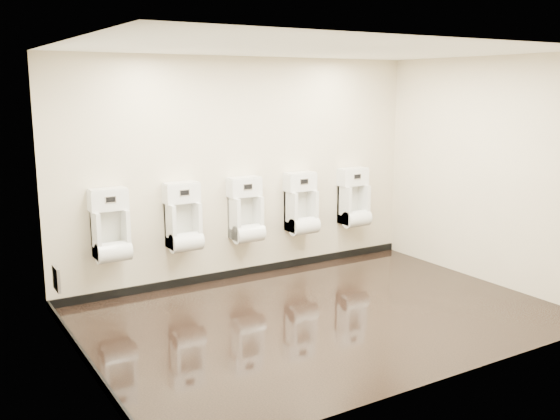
# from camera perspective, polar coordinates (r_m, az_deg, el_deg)

# --- Properties ---
(ground) EXTENTS (5.00, 3.50, 0.00)m
(ground) POSITION_cam_1_polar(r_m,az_deg,el_deg) (6.84, 3.84, -9.63)
(ground) COLOR black
(ground) RESTS_ON ground
(ceiling) EXTENTS (5.00, 3.50, 0.00)m
(ceiling) POSITION_cam_1_polar(r_m,az_deg,el_deg) (6.40, 4.18, 14.48)
(ceiling) COLOR white
(back_wall) EXTENTS (5.00, 0.02, 2.80)m
(back_wall) POSITION_cam_1_polar(r_m,az_deg,el_deg) (7.96, -3.28, 3.75)
(back_wall) COLOR beige
(back_wall) RESTS_ON ground
(front_wall) EXTENTS (5.00, 0.02, 2.80)m
(front_wall) POSITION_cam_1_polar(r_m,az_deg,el_deg) (5.17, 15.24, -0.72)
(front_wall) COLOR beige
(front_wall) RESTS_ON ground
(left_wall) EXTENTS (0.02, 3.50, 2.80)m
(left_wall) POSITION_cam_1_polar(r_m,az_deg,el_deg) (5.45, -18.01, -0.27)
(left_wall) COLOR beige
(left_wall) RESTS_ON ground
(right_wall) EXTENTS (0.02, 3.50, 2.80)m
(right_wall) POSITION_cam_1_polar(r_m,az_deg,el_deg) (8.16, 18.53, 3.38)
(right_wall) COLOR beige
(right_wall) RESTS_ON ground
(tile_overlay_left) EXTENTS (0.01, 3.50, 2.80)m
(tile_overlay_left) POSITION_cam_1_polar(r_m,az_deg,el_deg) (5.46, -17.95, -0.26)
(tile_overlay_left) COLOR white
(tile_overlay_left) RESTS_ON ground
(skirting_back) EXTENTS (5.00, 0.02, 0.10)m
(skirting_back) POSITION_cam_1_polar(r_m,az_deg,el_deg) (8.23, -3.14, -5.62)
(skirting_back) COLOR black
(skirting_back) RESTS_ON ground
(skirting_left) EXTENTS (0.02, 3.50, 0.10)m
(skirting_left) POSITION_cam_1_polar(r_m,az_deg,el_deg) (5.87, -17.07, -13.29)
(skirting_left) COLOR black
(skirting_left) RESTS_ON ground
(access_panel) EXTENTS (0.04, 0.25, 0.25)m
(access_panel) POSITION_cam_1_polar(r_m,az_deg,el_deg) (6.81, -19.76, -5.94)
(access_panel) COLOR #9E9EA3
(access_panel) RESTS_ON left_wall
(urinal_0) EXTENTS (0.43, 0.33, 0.81)m
(urinal_0) POSITION_cam_1_polar(r_m,az_deg,el_deg) (7.27, -15.21, -1.84)
(urinal_0) COLOR silver
(urinal_0) RESTS_ON back_wall
(urinal_1) EXTENTS (0.43, 0.33, 0.81)m
(urinal_1) POSITION_cam_1_polar(r_m,az_deg,el_deg) (7.54, -8.81, -1.10)
(urinal_1) COLOR silver
(urinal_1) RESTS_ON back_wall
(urinal_2) EXTENTS (0.43, 0.33, 0.81)m
(urinal_2) POSITION_cam_1_polar(r_m,az_deg,el_deg) (7.90, -3.12, -0.43)
(urinal_2) COLOR silver
(urinal_2) RESTS_ON back_wall
(urinal_3) EXTENTS (0.43, 0.33, 0.81)m
(urinal_3) POSITION_cam_1_polar(r_m,az_deg,el_deg) (8.32, 1.99, 0.18)
(urinal_3) COLOR silver
(urinal_3) RESTS_ON back_wall
(urinal_4) EXTENTS (0.43, 0.33, 0.81)m
(urinal_4) POSITION_cam_1_polar(r_m,az_deg,el_deg) (8.82, 6.80, 0.75)
(urinal_4) COLOR silver
(urinal_4) RESTS_ON back_wall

